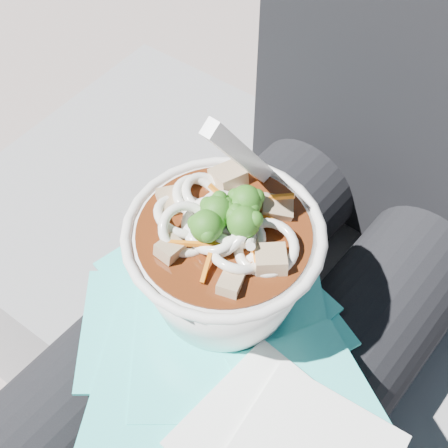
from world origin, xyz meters
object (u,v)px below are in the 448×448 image
Objects in this scene: lap at (245,351)px; plastic_bag at (214,340)px; udon_bowl at (224,254)px; stone_ledge at (301,369)px; person_body at (299,279)px.

plastic_bag is (-0.01, -0.04, 0.08)m from lap.
udon_bowl reaches higher than lap.
udon_bowl is (-0.03, 0.00, 0.15)m from lap.
plastic_bag is 0.08m from udon_bowl.
udon_bowl reaches higher than stone_ledge.
plastic_bag is at bearing -91.80° from stone_ledge.
lap reaches higher than stone_ledge.
plastic_bag reaches higher than lap.
lap is 0.10m from person_body.
stone_ledge is at bearing 79.46° from udon_bowl.
stone_ledge is 0.33m from person_body.
lap is (0.00, -0.15, 0.29)m from stone_ledge.
stone_ledge is 1.01× the size of person_body.
plastic_bag is at bearing -61.47° from udon_bowl.
lap is at bearing -90.00° from person_body.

